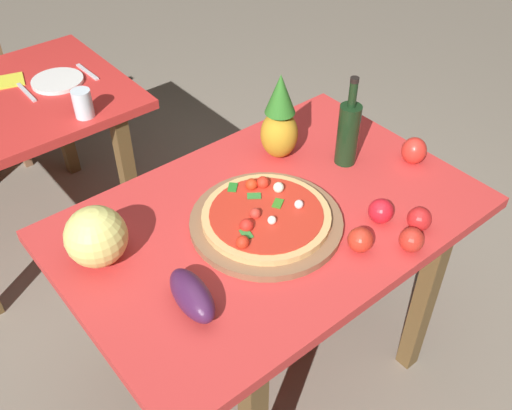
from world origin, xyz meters
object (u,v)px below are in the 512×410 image
Objects in this scene: display_table at (270,233)px; pizza at (266,215)px; bell_pepper at (414,151)px; knife_utensil at (87,72)px; eggplant at (192,295)px; pineapple_left at (280,121)px; background_table at (4,124)px; drinking_glass_water at (83,104)px; tomato_at_corner at (381,211)px; pizza_board at (266,222)px; wine_bottle at (348,132)px; tomato_beside_pepper at (419,219)px; napkin_folded at (7,81)px; melon at (96,237)px; tomato_near_board at (360,240)px; dinner_plate at (57,81)px; tomato_by_bottle at (412,240)px; fork_utensil at (26,92)px.

pizza is at bearing -148.57° from display_table.
bell_pepper is 0.54× the size of knife_utensil.
pineapple_left is at bearing 30.81° from eggplant.
background_table is (-0.42, 1.23, -0.02)m from display_table.
tomato_at_corner is at bearing -69.22° from drinking_glass_water.
wine_bottle is (0.43, 0.08, 0.11)m from pizza_board.
tomato_at_corner is at bearing 123.80° from tomato_beside_pepper.
pizza reaches higher than tomato_beside_pepper.
eggplant reaches higher than napkin_folded.
melon is at bearing -175.26° from pineapple_left.
napkin_folded is (-0.43, 1.66, -0.04)m from tomato_near_board.
drinking_glass_water is at bearing -95.42° from dinner_plate.
wine_bottle is at bearing 68.78° from tomato_by_bottle.
pizza_board is 0.45m from wine_bottle.
pizza_board is at bearing -92.65° from knife_utensil.
tomato_at_corner is at bearing -36.20° from pizza.
drinking_glass_water is 0.37m from knife_utensil.
dinner_plate is at bearing 178.48° from knife_utensil.
tomato_beside_pepper is 0.96× the size of tomato_at_corner.
drinking_glass_water is at bearing 78.55° from eggplant.
dinner_plate is 1.57× the size of napkin_folded.
bell_pepper is at bearing -38.76° from wine_bottle.
knife_utensil is (-0.25, 1.00, -0.14)m from pineapple_left.
tomato_near_board is 1.23m from drinking_glass_water.
drinking_glass_water is (-0.41, 1.29, 0.02)m from tomato_by_bottle.
napkin_folded is at bearing 121.51° from bell_pepper.
bell_pepper reaches higher than eggplant.
tomato_near_board is at bearing -103.98° from pineapple_left.
eggplant is at bearing 165.41° from tomato_beside_pepper.
display_table is 0.48m from tomato_beside_pepper.
tomato_beside_pepper is 0.42× the size of knife_utensil.
tomato_by_bottle reaches higher than background_table.
melon reaches higher than knife_utensil.
bell_pepper reaches higher than tomato_at_corner.
pizza is at bearing -22.42° from melon.
tomato_at_corner is 0.70× the size of drinking_glass_water.
tomato_near_board is at bearing -70.32° from display_table.
tomato_by_bottle is at bearing -83.02° from knife_utensil.
display_table is 6.62× the size of eggplant.
wine_bottle reaches higher than fork_utensil.
knife_utensil is at bearing 114.12° from bell_pepper.
pineapple_left is (-0.16, 0.18, 0.02)m from wine_bottle.
knife_utensil is (0.28, 0.00, 0.00)m from fork_utensil.
tomato_by_bottle is (0.12, -0.10, -0.00)m from tomato_near_board.
tomato_near_board is at bearing 141.01° from tomato_by_bottle.
tomato_by_bottle is at bearing -71.25° from fork_utensil.
tomato_near_board reaches higher than knife_utensil.
tomato_at_corner is (0.14, 0.05, 0.00)m from tomato_near_board.
knife_utensil is at bearing -1.00° from background_table.
pizza_board is 2.65× the size of fork_utensil.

